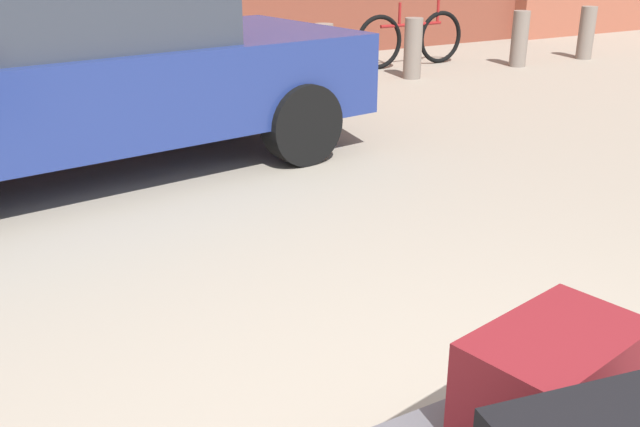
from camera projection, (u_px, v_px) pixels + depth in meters
name	position (u px, v px, depth m)	size (l,w,h in m)	color
duffel_bag_maroon_center	(552.00, 380.00, 2.02)	(0.55, 0.33, 0.31)	maroon
parked_car	(68.00, 72.00, 5.15)	(4.50, 2.35, 1.42)	navy
bicycle_leaning	(411.00, 39.00, 9.72)	(1.76, 0.06, 0.96)	black
bollard_kerb_near	(324.00, 57.00, 8.27)	(0.23, 0.23, 0.75)	#72665B
bollard_kerb_mid	(413.00, 48.00, 8.86)	(0.23, 0.23, 0.75)	#72665B
bollard_kerb_far	(520.00, 39.00, 9.70)	(0.23, 0.23, 0.75)	#72665B
bollard_corner	(586.00, 33.00, 10.30)	(0.23, 0.23, 0.75)	#72665B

